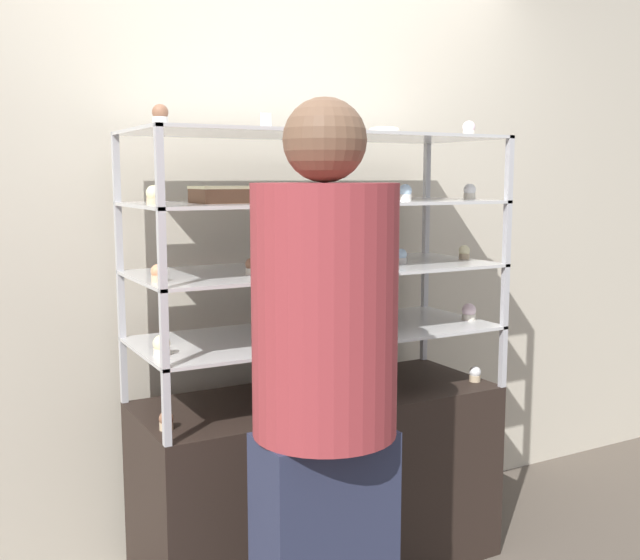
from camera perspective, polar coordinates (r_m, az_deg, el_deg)
name	(u,v)px	position (r m, az deg, el deg)	size (l,w,h in m)	color
back_wall	(273,236)	(3.19, -3.64, 3.36)	(8.00, 0.05, 2.60)	beige
display_base	(320,482)	(3.05, 0.00, -15.13)	(1.41, 0.55, 0.71)	black
display_riser_lower	(320,335)	(2.87, 0.00, -4.19)	(1.41, 0.55, 0.25)	#B7B7BC
display_riser_middle	(320,270)	(2.83, 0.00, 0.74)	(1.41, 0.55, 0.25)	#B7B7BC
display_riser_upper	(320,205)	(2.81, 0.00, 5.77)	(1.41, 0.55, 0.25)	#B7B7BC
display_riser_top	(320,137)	(2.82, 0.00, 10.83)	(1.41, 0.55, 0.25)	#B7B7BC
layer_cake_centerpiece	(308,379)	(2.94, -0.92, -7.54)	(0.21, 0.21, 0.11)	brown
sheet_cake_frosted	(226,194)	(2.63, -7.20, 6.49)	(0.22, 0.18, 0.06)	brown
cupcake_0	(166,421)	(2.58, -11.64, -10.47)	(0.05, 0.05, 0.06)	#CCB28C
cupcake_1	(475,374)	(3.17, 11.73, -7.04)	(0.05, 0.05, 0.06)	#CCB28C
price_tag_0	(276,419)	(2.57, -3.38, -10.56)	(0.04, 0.00, 0.04)	white
cupcake_2	(162,346)	(2.54, -11.97, -4.93)	(0.06, 0.06, 0.07)	beige
cupcake_3	(336,328)	(2.78, 1.26, -3.65)	(0.06, 0.06, 0.07)	white
cupcake_4	(469,312)	(3.16, 11.28, -2.41)	(0.06, 0.06, 0.07)	beige
price_tag_1	(306,344)	(2.56, -1.05, -4.88)	(0.04, 0.00, 0.04)	white
cupcake_5	(158,273)	(2.48, -12.24, 0.49)	(0.05, 0.05, 0.06)	#CCB28C
cupcake_6	(252,266)	(2.62, -5.21, 1.04)	(0.05, 0.05, 0.06)	beige
cupcake_7	(328,261)	(2.79, 0.59, 1.47)	(0.05, 0.05, 0.06)	#CCB28C
cupcake_8	(401,256)	(2.97, 6.19, 1.81)	(0.05, 0.05, 0.06)	white
cupcake_9	(464,252)	(3.16, 10.93, 2.07)	(0.05, 0.05, 0.06)	#CCB28C
price_tag_2	(262,275)	(2.44, -4.46, 0.41)	(0.04, 0.00, 0.04)	white
cupcake_10	(154,195)	(2.48, -12.55, 6.31)	(0.05, 0.05, 0.06)	#CCB28C
cupcake_11	(339,194)	(2.70, 1.47, 6.59)	(0.05, 0.05, 0.06)	#CCB28C
cupcake_12	(405,193)	(2.88, 6.51, 6.62)	(0.05, 0.05, 0.06)	white
cupcake_13	(470,192)	(3.13, 11.33, 6.61)	(0.05, 0.05, 0.06)	beige
price_tag_3	(371,196)	(2.63, 3.89, 6.37)	(0.04, 0.00, 0.04)	white
cupcake_14	(160,115)	(2.45, -12.08, 12.18)	(0.05, 0.05, 0.07)	white
cupcake_15	(325,124)	(2.77, 0.42, 11.82)	(0.05, 0.05, 0.07)	white
cupcake_16	(469,129)	(3.15, 11.27, 11.19)	(0.05, 0.05, 0.07)	beige
price_tag_4	(266,120)	(2.44, -4.14, 12.10)	(0.04, 0.00, 0.04)	white
donut_glazed	(384,132)	(3.01, 4.93, 11.19)	(0.13, 0.13, 0.04)	#EFE5CC
customer_figure	(325,391)	(2.15, 0.35, -8.47)	(0.41, 0.41, 1.76)	#282D47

